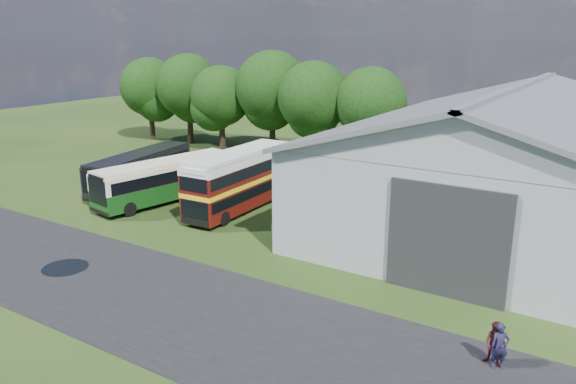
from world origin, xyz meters
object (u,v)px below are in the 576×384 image
Objects in this scene: visitor_a at (500,347)px; visitor_b at (495,345)px; bus_green_single at (166,180)px; bus_dark_single at (141,170)px; bus_maroon_double at (239,181)px; storage_shed at (511,154)px.

visitor_a is 1.03× the size of visitor_b.
visitor_b is (23.50, -8.39, -0.69)m from bus_green_single.
visitor_b is (27.30, -9.66, -0.63)m from bus_dark_single.
bus_green_single is 6.32× the size of visitor_a.
bus_maroon_double reaches higher than visitor_b.
storage_shed reaches higher than bus_green_single.
storage_shed is 22.02m from bus_green_single.
storage_shed is at bearing 73.31° from visitor_a.
visitor_a is at bearing -9.44° from bus_green_single.
bus_dark_single is (-9.17, 0.22, -0.50)m from bus_maroon_double.
bus_dark_single is at bearing 176.62° from bus_maroon_double.
bus_maroon_double is 9.18m from bus_dark_single.
bus_maroon_double is at bearing -155.21° from storage_shed.
bus_maroon_double is 20.47m from visitor_b.
bus_green_single is at bearing 170.09° from visitor_b.
bus_maroon_double is at bearing -10.55° from bus_dark_single.
bus_green_single is 6.48× the size of visitor_b.
visitor_b is at bearing -9.33° from bus_green_single.
storage_shed is at bearing 31.71° from bus_green_single.
visitor_b is at bearing -28.69° from bus_dark_single.
visitor_a is (18.29, -9.55, -1.11)m from bus_maroon_double.
storage_shed is at bearing 110.62° from visitor_b.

